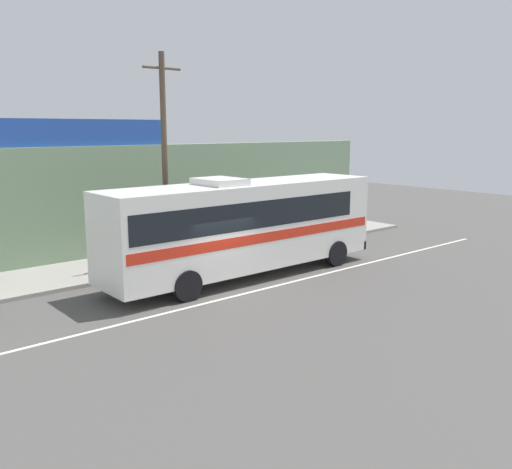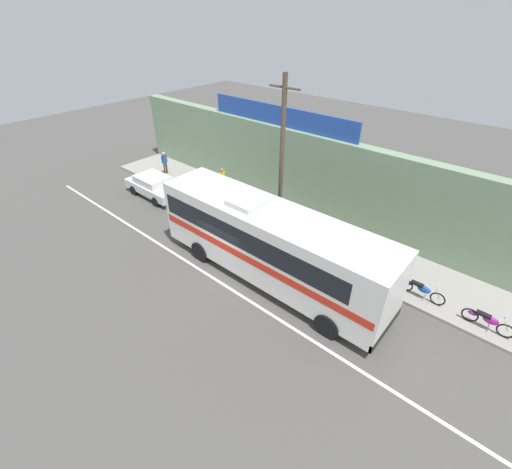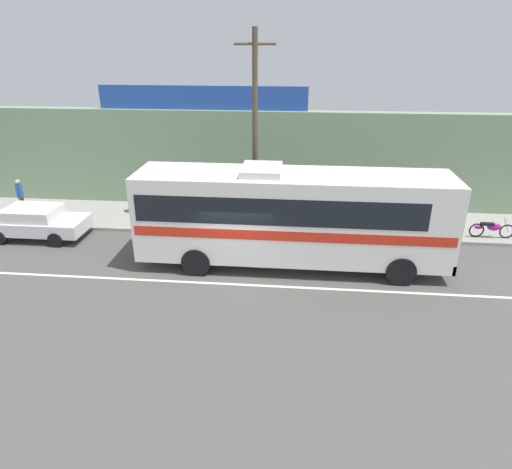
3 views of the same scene
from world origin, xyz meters
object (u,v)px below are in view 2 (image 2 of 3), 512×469
at_px(motorcycle_black, 421,289).
at_px(pedestrian_near_shop, 165,161).
at_px(pedestrian_by_curb, 222,179).
at_px(parked_car, 154,185).
at_px(motorcycle_purple, 487,320).
at_px(intercity_bus, 268,240).
at_px(utility_pole, 282,162).

bearing_deg(motorcycle_black, pedestrian_near_shop, 177.47).
bearing_deg(pedestrian_by_curb, parked_car, -136.78).
relative_size(motorcycle_purple, motorcycle_black, 0.95).
height_order(intercity_bus, pedestrian_by_curb, intercity_bus).
height_order(utility_pole, motorcycle_purple, utility_pole).
bearing_deg(utility_pole, pedestrian_near_shop, 174.51).
bearing_deg(pedestrian_by_curb, intercity_bus, -31.03).
bearing_deg(intercity_bus, pedestrian_by_curb, 148.97).
height_order(motorcycle_purple, motorcycle_black, same).
distance_m(intercity_bus, parked_car, 11.03).
bearing_deg(utility_pole, motorcycle_purple, 0.98).
height_order(parked_car, motorcycle_purple, parked_car).
bearing_deg(parked_car, intercity_bus, -7.73).
distance_m(motorcycle_purple, motorcycle_black, 2.54).
distance_m(intercity_bus, pedestrian_near_shop, 13.60).
bearing_deg(pedestrian_near_shop, intercity_bus, -16.92).
bearing_deg(pedestrian_near_shop, parked_car, -49.31).
xyz_separation_m(motorcycle_purple, pedestrian_near_shop, (-21.43, 0.93, 0.54)).
bearing_deg(motorcycle_black, motorcycle_purple, -2.03).
bearing_deg(parked_car, motorcycle_purple, 4.59).
xyz_separation_m(intercity_bus, pedestrian_by_curb, (-7.57, 4.56, -0.92)).
height_order(parked_car, utility_pole, utility_pole).
distance_m(parked_car, motorcycle_purple, 19.37).
height_order(intercity_bus, motorcycle_purple, intercity_bus).
distance_m(motorcycle_black, pedestrian_by_curb, 13.57).
bearing_deg(parked_car, pedestrian_by_curb, 43.22).
bearing_deg(motorcycle_purple, pedestrian_near_shop, 177.53).
bearing_deg(intercity_bus, motorcycle_black, 27.77).
height_order(motorcycle_purple, pedestrian_near_shop, pedestrian_near_shop).
xyz_separation_m(utility_pole, motorcycle_purple, (10.01, 0.17, -3.81)).
bearing_deg(motorcycle_black, pedestrian_by_curb, 173.89).
relative_size(intercity_bus, pedestrian_by_curb, 6.57).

